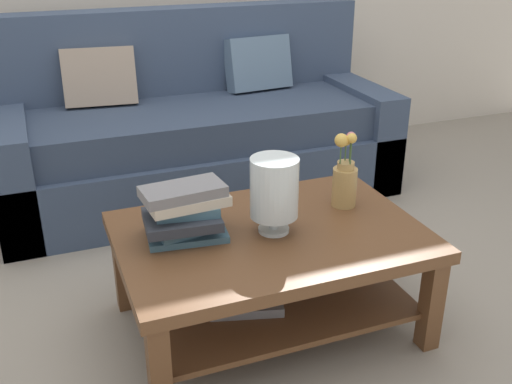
{
  "coord_description": "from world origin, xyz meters",
  "views": [
    {
      "loc": [
        -0.8,
        -2.33,
        1.52
      ],
      "look_at": [
        -0.01,
        -0.3,
        0.54
      ],
      "focal_mm": 42.13,
      "sensor_mm": 36.0,
      "label": 1
    }
  ],
  "objects": [
    {
      "name": "ground_plane",
      "position": [
        0.0,
        0.0,
        0.0
      ],
      "size": [
        10.0,
        10.0,
        0.0
      ],
      "primitive_type": "plane",
      "color": "gray"
    },
    {
      "name": "couch",
      "position": [
        0.1,
        0.98,
        0.36
      ],
      "size": [
        2.26,
        0.9,
        1.06
      ],
      "color": "#384760",
      "rests_on": "ground"
    },
    {
      "name": "glass_hurricane_vase",
      "position": [
        -0.0,
        -0.46,
        0.61
      ],
      "size": [
        0.18,
        0.18,
        0.3
      ],
      "color": "silver",
      "rests_on": "coffee_table"
    },
    {
      "name": "book_stack_main",
      "position": [
        -0.33,
        -0.38,
        0.54
      ],
      "size": [
        0.32,
        0.25,
        0.21
      ],
      "color": "#3D6075",
      "rests_on": "coffee_table"
    },
    {
      "name": "coffee_table",
      "position": [
        -0.02,
        -0.45,
        0.32
      ],
      "size": [
        1.16,
        0.8,
        0.44
      ],
      "color": "brown",
      "rests_on": "ground"
    },
    {
      "name": "flower_pitcher",
      "position": [
        0.36,
        -0.35,
        0.56
      ],
      "size": [
        0.11,
        0.1,
        0.32
      ],
      "color": "tan",
      "rests_on": "coffee_table"
    }
  ]
}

